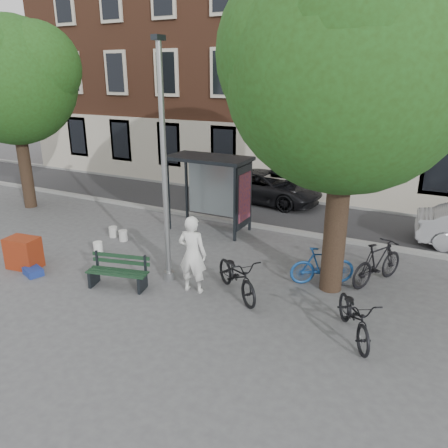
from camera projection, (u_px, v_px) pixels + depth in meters
The scene contains 21 objects.
ground at pixel (169, 279), 11.82m from camera, with size 90.00×90.00×0.00m, color #4C4C4F.
road at pixel (267, 211), 17.68m from camera, with size 40.00×4.00×0.01m, color #28282B.
curb_near at pixel (247, 224), 15.99m from camera, with size 40.00×0.25×0.12m, color gray.
curb_far at pixel (284, 198), 19.34m from camera, with size 40.00×0.25×0.12m, color gray.
building_row at pixel (320, 34), 20.42m from camera, with size 30.00×8.00×14.00m, color brown.
lamppost at pixel (165, 179), 10.90m from camera, with size 0.28×0.35×6.11m.
tree_right at pixel (350, 57), 9.39m from camera, with size 5.76×5.60×8.20m.
tree_left at pixel (9, 75), 16.45m from camera, with size 5.18×4.86×7.40m.
bus_shelter at pixel (220, 177), 14.89m from camera, with size 2.85×1.45×2.62m.
painter at pixel (192, 254), 10.89m from camera, with size 0.74×0.48×2.02m, color white.
bench at pixel (118, 273), 11.31m from camera, with size 1.68×0.88×0.82m.
bike_a at pixel (237, 275), 10.82m from camera, with size 0.72×2.06×1.08m, color black.
bike_b at pixel (322, 265), 11.44m from camera, with size 0.48×1.71×1.03m, color #1A4A92.
bike_c at pixel (354, 315), 9.09m from camera, with size 0.68×1.94×1.02m, color black.
bike_d at pixel (378, 263), 11.43m from camera, with size 0.56×1.97×1.18m, color black.
car_dark at pixel (266, 187), 18.75m from camera, with size 2.21×4.79×1.33m, color black.
red_stand at pixel (24, 253), 12.41m from camera, with size 0.90×0.60×0.90m, color maroon.
blue_crate at pixel (33, 272), 12.05m from camera, with size 0.55×0.40×0.20m, color navy.
bucket_a at pixel (98, 248), 13.50m from camera, with size 0.28×0.28×0.36m, color white.
bucket_b at pixel (123, 236), 14.50m from camera, with size 0.28×0.28×0.36m, color silver.
bucket_c at pixel (113, 232), 14.84m from camera, with size 0.28×0.28×0.36m, color silver.
Camera 1 is at (6.25, -8.78, 5.29)m, focal length 35.00 mm.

